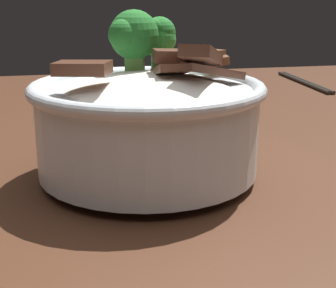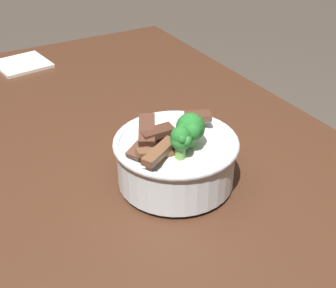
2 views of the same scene
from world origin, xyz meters
name	(u,v)px [view 1 (image 1 of 2)]	position (x,y,z in m)	size (l,w,h in m)	color
dining_table	(285,281)	(0.00, 0.00, 0.72)	(1.46, 1.00, 0.81)	#472819
rice_bowl	(148,114)	(0.07, 0.11, 0.87)	(0.21, 0.21, 0.15)	silver
chopsticks_pair	(304,82)	(0.51, -0.27, 0.81)	(0.23, 0.03, 0.01)	#28231E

